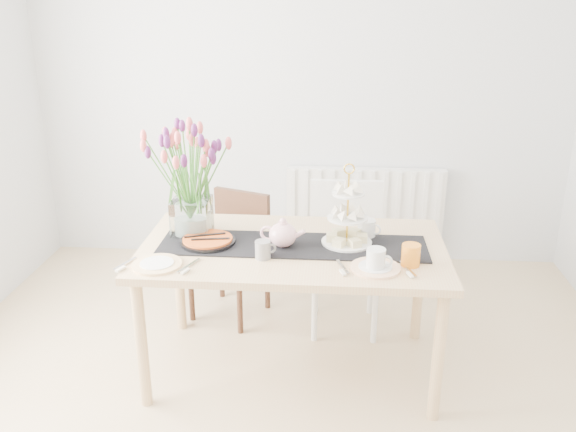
# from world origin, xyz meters

# --- Properties ---
(room_shell) EXTENTS (4.50, 4.50, 4.50)m
(room_shell) POSITION_xyz_m (0.00, 0.00, 1.30)
(room_shell) COLOR tan
(room_shell) RESTS_ON ground
(radiator) EXTENTS (1.20, 0.08, 0.60)m
(radiator) POSITION_xyz_m (0.50, 2.19, 0.45)
(radiator) COLOR white
(radiator) RESTS_ON room_shell
(dining_table) EXTENTS (1.60, 0.90, 0.75)m
(dining_table) POSITION_xyz_m (0.05, 0.68, 0.67)
(dining_table) COLOR tan
(dining_table) RESTS_ON ground
(chair_brown) EXTENTS (0.51, 0.51, 0.80)m
(chair_brown) POSITION_xyz_m (-0.37, 1.33, 0.46)
(chair_brown) COLOR #341F13
(chair_brown) RESTS_ON ground
(chair_white) EXTENTS (0.45, 0.45, 0.91)m
(chair_white) POSITION_xyz_m (0.34, 1.24, 0.53)
(chair_white) COLOR white
(chair_white) RESTS_ON ground
(table_runner) EXTENTS (1.40, 0.35, 0.01)m
(table_runner) POSITION_xyz_m (0.05, 0.68, 0.75)
(table_runner) COLOR black
(table_runner) RESTS_ON dining_table
(tulip_vase) EXTENTS (0.73, 0.73, 0.63)m
(tulip_vase) POSITION_xyz_m (-0.51, 0.80, 1.15)
(tulip_vase) COLOR silver
(tulip_vase) RESTS_ON dining_table
(cake_stand) EXTENTS (0.27, 0.27, 0.39)m
(cake_stand) POSITION_xyz_m (0.33, 0.72, 0.86)
(cake_stand) COLOR gold
(cake_stand) RESTS_ON dining_table
(teapot) EXTENTS (0.26, 0.22, 0.15)m
(teapot) POSITION_xyz_m (0.00, 0.65, 0.82)
(teapot) COLOR silver
(teapot) RESTS_ON dining_table
(cream_jug) EXTENTS (0.13, 0.13, 0.10)m
(cream_jug) POSITION_xyz_m (0.44, 0.83, 0.80)
(cream_jug) COLOR white
(cream_jug) RESTS_ON dining_table
(tart_tin) EXTENTS (0.29, 0.29, 0.04)m
(tart_tin) POSITION_xyz_m (-0.40, 0.66, 0.77)
(tart_tin) COLOR black
(tart_tin) RESTS_ON dining_table
(mug_grey) EXTENTS (0.10, 0.10, 0.09)m
(mug_grey) POSITION_xyz_m (-0.09, 0.51, 0.80)
(mug_grey) COLOR gray
(mug_grey) RESTS_ON dining_table
(mug_white) EXTENTS (0.11, 0.11, 0.11)m
(mug_white) POSITION_xyz_m (0.47, 0.41, 0.80)
(mug_white) COLOR silver
(mug_white) RESTS_ON dining_table
(mug_orange) EXTENTS (0.12, 0.12, 0.11)m
(mug_orange) POSITION_xyz_m (0.64, 0.48, 0.80)
(mug_orange) COLOR orange
(mug_orange) RESTS_ON dining_table
(plate_left) EXTENTS (0.32, 0.32, 0.01)m
(plate_left) POSITION_xyz_m (-0.59, 0.38, 0.76)
(plate_left) COLOR silver
(plate_left) RESTS_ON dining_table
(plate_right) EXTENTS (0.31, 0.31, 0.01)m
(plate_right) POSITION_xyz_m (0.47, 0.43, 0.76)
(plate_right) COLOR white
(plate_right) RESTS_ON dining_table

